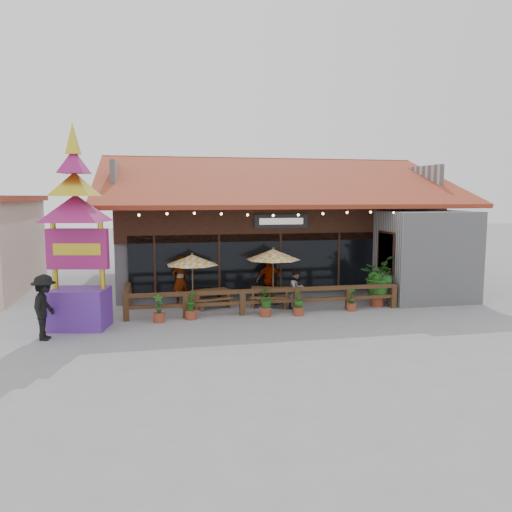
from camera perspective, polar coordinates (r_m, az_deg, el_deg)
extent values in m
plane|color=gray|center=(18.88, 5.70, -6.02)|extent=(100.00, 100.00, 0.00)
cube|color=#A7A8AC|center=(25.26, 0.95, 1.87)|extent=(14.00, 10.00, 4.00)
cube|color=#391D12|center=(19.91, 0.00, 3.99)|extent=(11.00, 0.16, 1.60)
cube|color=black|center=(20.05, 0.01, -0.87)|extent=(10.00, 0.12, 2.40)
cube|color=#FFD772|center=(20.24, -0.11, -0.80)|extent=(9.80, 0.05, 2.20)
cube|color=#A7A8AC|center=(21.31, 18.79, 0.03)|extent=(3.50, 2.70, 3.60)
cube|color=red|center=(20.30, 14.63, 0.42)|extent=(0.06, 1.20, 1.50)
cube|color=#391D12|center=(20.29, 14.61, 0.42)|extent=(0.04, 1.34, 1.64)
cube|color=#A03424|center=(21.78, 3.04, 8.70)|extent=(15.50, 7.05, 2.37)
cube|color=#A03424|center=(28.60, -0.62, 8.27)|extent=(15.50, 7.05, 2.37)
cube|color=#A03424|center=(25.23, 0.97, 11.00)|extent=(15.50, 0.30, 0.12)
cube|color=#A7A8AC|center=(24.58, -15.31, 7.79)|extent=(0.20, 9.00, 1.80)
cube|color=#A7A8AC|center=(27.59, 15.42, 7.66)|extent=(0.20, 9.00, 1.80)
cube|color=black|center=(20.02, 2.88, 4.00)|extent=(2.20, 0.10, 0.55)
cube|color=silver|center=(19.96, 2.92, 3.99)|extent=(1.80, 0.02, 0.25)
cube|color=#391D12|center=(19.58, -11.49, -1.20)|extent=(0.08, 0.08, 2.40)
cube|color=#391D12|center=(19.75, -4.23, -1.01)|extent=(0.08, 0.08, 2.40)
cube|color=#391D12|center=(20.24, 2.81, -0.81)|extent=(0.08, 0.08, 2.40)
cube|color=#391D12|center=(21.01, 9.42, -0.61)|extent=(0.08, 0.08, 2.40)
sphere|color=#FFC68C|center=(17.63, -13.23, 4.57)|extent=(0.09, 0.09, 0.09)
sphere|color=#FFC68C|center=(17.63, -10.14, 4.77)|extent=(0.09, 0.09, 0.09)
sphere|color=#FFC68C|center=(17.69, -7.05, 4.87)|extent=(0.09, 0.09, 0.09)
sphere|color=#FFC68C|center=(17.80, -3.99, 4.83)|extent=(0.09, 0.09, 0.09)
sphere|color=#FFC68C|center=(17.95, -0.98, 4.72)|extent=(0.09, 0.09, 0.09)
sphere|color=#FFC68C|center=(18.16, 1.98, 4.66)|extent=(0.09, 0.09, 0.09)
sphere|color=#FFC68C|center=(18.41, 4.86, 4.70)|extent=(0.09, 0.09, 0.09)
sphere|color=#FFC68C|center=(18.70, 7.66, 4.82)|extent=(0.09, 0.09, 0.09)
sphere|color=#FFC68C|center=(19.04, 10.36, 4.92)|extent=(0.09, 0.09, 0.09)
sphere|color=#FFC68C|center=(19.42, 12.97, 4.92)|extent=(0.09, 0.09, 0.09)
sphere|color=#FFC68C|center=(19.84, 15.47, 4.80)|extent=(0.09, 0.09, 0.09)
cube|color=#4E351B|center=(17.47, -14.64, -5.76)|extent=(0.20, 0.20, 0.90)
cube|color=#4E351B|center=(17.48, -8.05, -5.59)|extent=(0.20, 0.20, 0.90)
cube|color=#4E351B|center=(17.72, -1.55, -5.36)|extent=(0.20, 0.20, 0.90)
cube|color=#4E351B|center=(18.18, 4.68, -5.06)|extent=(0.20, 0.20, 0.90)
cube|color=#4E351B|center=(18.84, 10.54, -4.74)|extent=(0.20, 0.20, 0.90)
cube|color=#4E351B|center=(19.59, 15.43, -4.42)|extent=(0.20, 0.20, 0.90)
cube|color=#4E351B|center=(17.82, 1.30, -3.97)|extent=(9.80, 0.16, 0.14)
cube|color=#4E351B|center=(17.90, 1.29, -5.23)|extent=(9.80, 0.12, 0.12)
cube|color=#4E351B|center=(18.61, -14.50, -3.73)|extent=(0.16, 2.50, 0.14)
cube|color=#4E351B|center=(19.81, -14.32, -4.26)|extent=(0.20, 0.20, 0.90)
cylinder|color=brown|center=(18.86, -7.26, -3.01)|extent=(0.05, 0.05, 1.97)
cone|color=yellow|center=(18.74, -7.30, -0.43)|extent=(2.61, 2.61, 0.38)
sphere|color=brown|center=(18.71, -7.31, 0.22)|extent=(0.09, 0.09, 0.09)
cylinder|color=black|center=(19.05, -7.22, -5.85)|extent=(0.38, 0.38, 0.05)
cylinder|color=brown|center=(19.36, 1.97, -2.50)|extent=(0.05, 0.05, 2.10)
cone|color=yellow|center=(19.23, 1.98, 0.19)|extent=(2.66, 2.66, 0.41)
sphere|color=brown|center=(19.20, 1.98, 0.87)|extent=(0.09, 0.09, 0.09)
cylinder|color=black|center=(19.55, 1.95, -5.46)|extent=(0.40, 0.40, 0.05)
cube|color=brown|center=(19.02, -5.22, -3.95)|extent=(1.51, 1.02, 0.05)
cube|color=brown|center=(18.86, -6.91, -5.06)|extent=(0.24, 0.60, 0.64)
cube|color=brown|center=(19.32, -3.55, -4.73)|extent=(0.24, 0.60, 0.64)
cube|color=brown|center=(18.64, -4.63, -4.98)|extent=(1.40, 0.63, 0.04)
cube|color=brown|center=(19.50, -5.77, -4.46)|extent=(1.40, 0.63, 0.04)
cube|color=brown|center=(19.17, 1.64, -3.75)|extent=(1.59, 1.09, 0.05)
cube|color=brown|center=(19.29, -0.25, -4.69)|extent=(0.26, 0.63, 0.67)
cube|color=brown|center=(19.20, 3.53, -4.76)|extent=(0.26, 0.63, 0.67)
cube|color=brown|center=(18.73, 1.52, -4.84)|extent=(1.46, 0.68, 0.05)
cube|color=brown|center=(19.71, 1.74, -4.26)|extent=(1.46, 0.68, 0.05)
cube|color=#572895|center=(16.92, -19.46, -5.68)|extent=(1.93, 1.61, 1.28)
cube|color=#981C62|center=(16.63, -19.72, 0.78)|extent=(1.93, 0.66, 1.28)
cube|color=gold|center=(16.48, -19.79, 0.72)|extent=(1.46, 0.35, 0.37)
cylinder|color=gold|center=(16.77, -22.21, -0.01)|extent=(0.17, 0.17, 2.13)
cylinder|color=gold|center=(16.56, -17.14, 0.11)|extent=(0.17, 0.17, 2.13)
pyramid|color=#981C62|center=(16.54, -19.96, 6.65)|extent=(3.03, 3.03, 0.85)
pyramid|color=gold|center=(16.56, -20.06, 9.04)|extent=(2.15, 2.15, 0.74)
pyramid|color=#981C62|center=(16.61, -20.16, 11.42)|extent=(1.39, 1.39, 0.74)
pyramid|color=gold|center=(16.69, -20.27, 14.15)|extent=(0.63, 0.63, 0.96)
cylinder|color=brown|center=(19.81, 13.66, -4.99)|extent=(0.53, 0.53, 0.39)
imported|color=#215D1A|center=(19.64, 13.74, -2.16)|extent=(1.83, 1.88, 1.59)
sphere|color=#215D1A|center=(19.66, 14.17, -3.05)|extent=(0.53, 0.53, 0.53)
sphere|color=#215D1A|center=(19.72, 13.29, -2.48)|extent=(0.46, 0.46, 0.46)
imported|color=#391D12|center=(19.51, -8.65, -2.75)|extent=(0.84, 0.76, 1.94)
imported|color=#391D12|center=(18.78, 4.67, -3.82)|extent=(0.89, 0.84, 1.45)
imported|color=#391D12|center=(19.67, 1.56, -2.78)|extent=(1.08, 0.50, 1.81)
imported|color=black|center=(15.91, -23.02, -5.42)|extent=(0.83, 1.31, 1.93)
cylinder|color=brown|center=(17.13, -11.04, -6.92)|extent=(0.39, 0.39, 0.31)
imported|color=#215D1A|center=(17.03, -11.08, -5.36)|extent=(0.37, 0.28, 0.64)
cylinder|color=brown|center=(17.34, -7.45, -6.68)|extent=(0.39, 0.39, 0.31)
imported|color=#215D1A|center=(17.24, -7.48, -5.12)|extent=(0.38, 0.42, 0.65)
cylinder|color=brown|center=(17.61, 1.07, -6.40)|extent=(0.40, 0.40, 0.32)
imported|color=#215D1A|center=(17.50, 1.07, -4.83)|extent=(0.77, 0.79, 0.66)
cylinder|color=brown|center=(17.79, 4.87, -6.32)|extent=(0.37, 0.37, 0.30)
imported|color=#215D1A|center=(17.70, 4.89, -4.88)|extent=(0.47, 0.47, 0.61)
cylinder|color=brown|center=(18.77, 10.85, -5.75)|extent=(0.35, 0.35, 0.28)
imported|color=#215D1A|center=(18.68, 10.88, -4.45)|extent=(0.25, 0.33, 0.58)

